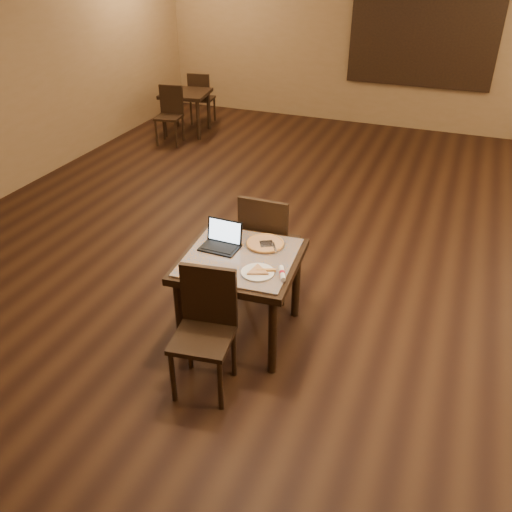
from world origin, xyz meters
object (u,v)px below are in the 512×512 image
at_px(chair_main_far, 267,241).
at_px(laptop, 222,240).
at_px(tiled_table, 240,267).
at_px(pizza_pan, 265,245).
at_px(other_table_b_chair_near, 170,111).
at_px(other_table_b, 186,99).
at_px(chair_main_near, 206,323).
at_px(other_table_b_chair_far, 201,96).

relative_size(chair_main_far, laptop, 3.33).
xyz_separation_m(tiled_table, chair_main_far, (0.00, 0.61, -0.08)).
bearing_deg(chair_main_far, pizza_pan, 107.67).
bearing_deg(other_table_b_chair_near, laptop, -64.38).
bearing_deg(laptop, pizza_pan, 25.40).
bearing_deg(pizza_pan, other_table_b_chair_near, 128.54).
height_order(other_table_b, other_table_b_chair_near, other_table_b_chair_near).
bearing_deg(chair_main_far, tiled_table, 89.68).
bearing_deg(tiled_table, laptop, 149.23).
bearing_deg(chair_main_far, chair_main_near, 89.14).
relative_size(chair_main_near, pizza_pan, 2.90).
relative_size(chair_main_near, other_table_b, 1.14).
relative_size(chair_main_near, laptop, 3.09).
distance_m(pizza_pan, other_table_b_chair_near, 4.96).
distance_m(laptop, other_table_b, 5.31).
distance_m(chair_main_near, chair_main_far, 1.23).
bearing_deg(other_table_b_chair_far, chair_main_far, 113.98).
distance_m(tiled_table, other_table_b, 5.50).
relative_size(chair_main_near, other_table_b_chair_near, 1.08).
xyz_separation_m(chair_main_far, other_table_b, (-2.95, 4.03, -0.01)).
bearing_deg(chair_main_far, laptop, 68.30).
bearing_deg(other_table_b, pizza_pan, -63.96).
relative_size(other_table_b, other_table_b_chair_far, 0.94).
bearing_deg(chair_main_far, other_table_b, -54.00).
distance_m(chair_main_near, laptop, 0.79).
xyz_separation_m(laptop, other_table_b_chair_near, (-2.77, 4.02, -0.31)).
bearing_deg(other_table_b_chair_near, chair_main_far, -58.69).
distance_m(laptop, other_table_b_chair_near, 4.89).
distance_m(tiled_table, chair_main_near, 0.63).
xyz_separation_m(laptop, other_table_b_chair_far, (-2.74, 5.06, -0.31)).
height_order(other_table_b_chair_near, other_table_b_chair_far, same).
height_order(tiled_table, other_table_b, tiled_table).
height_order(pizza_pan, other_table_b_chair_far, other_table_b_chair_far).
height_order(tiled_table, other_table_b_chair_near, other_table_b_chair_near).
relative_size(laptop, other_table_b_chair_near, 0.35).
xyz_separation_m(tiled_table, other_table_b, (-2.95, 4.64, -0.09)).
bearing_deg(chair_main_near, laptop, 96.52).
relative_size(pizza_pan, other_table_b_chair_far, 0.37).
xyz_separation_m(chair_main_near, chair_main_far, (0.01, 1.23, 0.04)).
height_order(other_table_b, other_table_b_chair_far, other_table_b_chair_far).
bearing_deg(pizza_pan, other_table_b_chair_far, 121.92).
relative_size(chair_main_far, other_table_b, 1.23).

